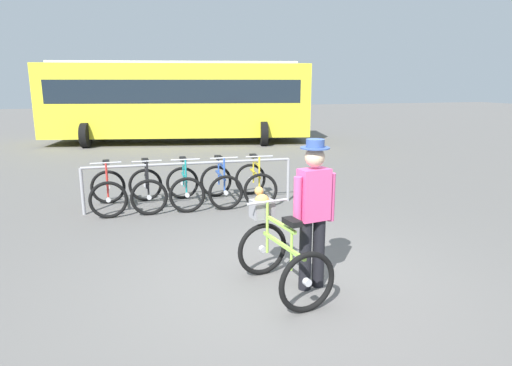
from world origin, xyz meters
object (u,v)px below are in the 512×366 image
person_with_featured_bike (313,209)px  racked_bike_teal (185,187)px  bus_distant (178,98)px  racked_bike_yellow (255,183)px  featured_bicycle (278,247)px  racked_bike_blue (221,185)px  racked_bike_red (108,191)px  racked_bike_black (147,189)px

person_with_featured_bike → racked_bike_teal: bearing=103.5°
racked_bike_teal → bus_distant: (1.00, 9.33, 1.37)m
racked_bike_yellow → featured_bicycle: bearing=-102.4°
racked_bike_blue → racked_bike_yellow: (0.70, -0.02, 0.00)m
racked_bike_red → bus_distant: 9.69m
bus_distant → racked_bike_blue: bearing=-91.8°
racked_bike_red → person_with_featured_bike: bearing=-59.5°
racked_bike_teal → person_with_featured_bike: person_with_featured_bike is taller
racked_bike_red → featured_bicycle: (1.97, -3.86, 0.12)m
featured_bicycle → person_with_featured_bike: person_with_featured_bike is taller
racked_bike_teal → racked_bike_yellow: size_ratio=0.96×
racked_bike_blue → bus_distant: bus_distant is taller
racked_bike_blue → racked_bike_red: bearing=178.1°
racked_bike_red → racked_bike_yellow: bearing=-1.9°
bus_distant → featured_bicycle: bearing=-91.9°
featured_bicycle → bus_distant: 13.21m
racked_bike_teal → racked_bike_black: bearing=178.1°
racked_bike_yellow → person_with_featured_bike: person_with_featured_bike is taller
racked_bike_red → racked_bike_blue: (2.10, -0.07, -0.00)m
person_with_featured_bike → bus_distant: (0.05, 13.26, 0.79)m
racked_bike_black → bus_distant: 9.56m
racked_bike_yellow → featured_bicycle: size_ratio=0.93×
racked_bike_black → featured_bicycle: featured_bicycle is taller
bus_distant → person_with_featured_bike: bearing=-90.2°
racked_bike_black → racked_bike_yellow: same height
racked_bike_red → racked_bike_teal: 1.40m
racked_bike_teal → bus_distant: bearing=83.9°
featured_bicycle → person_with_featured_bike: 0.61m
racked_bike_blue → featured_bicycle: (-0.13, -3.79, 0.12)m
racked_bike_red → racked_bike_black: bearing=-1.9°
bus_distant → racked_bike_red: bearing=-104.5°
racked_bike_teal → person_with_featured_bike: bearing=-76.5°
racked_bike_teal → person_with_featured_bike: (0.94, -3.93, 0.58)m
featured_bicycle → racked_bike_yellow: bearing=77.6°
racked_bike_red → racked_bike_teal: size_ratio=1.00×
racked_bike_red → featured_bicycle: 4.34m
racked_bike_black → bus_distant: (1.69, 9.31, 1.37)m
racked_bike_teal → racked_bike_blue: size_ratio=1.02×
person_with_featured_bike → racked_bike_blue: bearing=93.5°
racked_bike_yellow → racked_bike_blue: bearing=178.1°
racked_bike_red → racked_bike_teal: bearing=-1.9°
racked_bike_black → racked_bike_teal: size_ratio=0.99×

